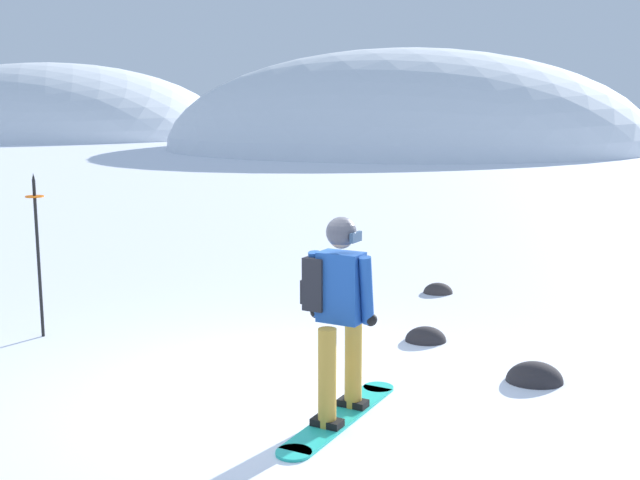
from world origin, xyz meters
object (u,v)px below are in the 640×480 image
object	(u,v)px
rock_dark	(426,341)
rock_small	(534,381)
piste_marker_near	(38,244)
snowboarder_main	(338,312)
rock_mid	(438,293)

from	to	relation	value
rock_dark	rock_small	size ratio (longest dim) A/B	0.85
piste_marker_near	rock_dark	world-z (taller)	piste_marker_near
snowboarder_main	rock_small	world-z (taller)	snowboarder_main
piste_marker_near	rock_small	size ratio (longest dim) A/B	3.45
rock_mid	piste_marker_near	bearing A→B (deg)	-153.17
piste_marker_near	rock_dark	bearing A→B (deg)	1.15
piste_marker_near	rock_mid	size ratio (longest dim) A/B	4.55
snowboarder_main	piste_marker_near	distance (m)	4.05
snowboarder_main	piste_marker_near	bearing A→B (deg)	148.01
rock_dark	snowboarder_main	bearing A→B (deg)	-111.97
rock_small	rock_dark	bearing A→B (deg)	127.24
rock_dark	rock_small	bearing A→B (deg)	-52.76
rock_dark	rock_mid	world-z (taller)	rock_dark
rock_dark	rock_small	distance (m)	1.56
snowboarder_main	rock_dark	size ratio (longest dim) A/B	3.73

